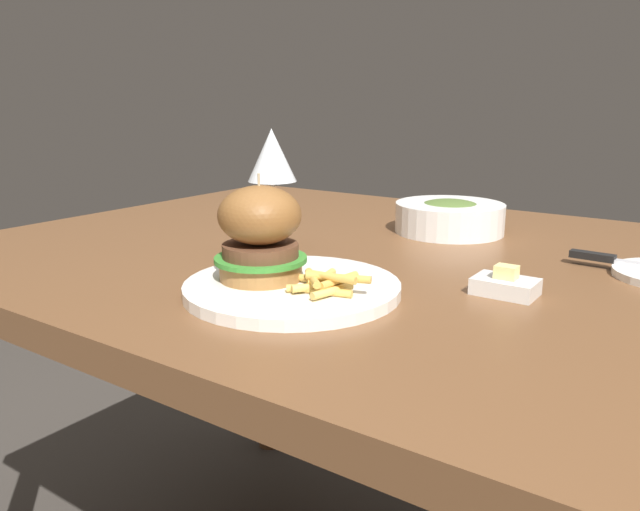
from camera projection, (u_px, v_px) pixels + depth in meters
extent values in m
cube|color=brown|center=(366.00, 262.00, 0.98)|extent=(1.23, 0.95, 0.04)
cylinder|color=brown|center=(267.00, 330.00, 1.71)|extent=(0.06, 0.06, 0.70)
cylinder|color=white|center=(292.00, 288.00, 0.75)|extent=(0.26, 0.26, 0.01)
cylinder|color=#9E6B38|center=(258.00, 269.00, 0.77)|extent=(0.10, 0.10, 0.02)
cylinder|color=#38842D|center=(258.00, 258.00, 0.76)|extent=(0.11, 0.11, 0.01)
cylinder|color=brown|center=(258.00, 250.00, 0.76)|extent=(0.09, 0.09, 0.02)
ellipsoid|color=brown|center=(257.00, 215.00, 0.75)|extent=(0.10, 0.10, 0.07)
cylinder|color=#CCB78C|center=(256.00, 194.00, 0.74)|extent=(0.00, 0.00, 0.05)
cylinder|color=#E0B251|center=(324.00, 291.00, 0.70)|extent=(0.07, 0.02, 0.01)
cylinder|color=#EABC5B|center=(332.00, 291.00, 0.70)|extent=(0.02, 0.06, 0.01)
cylinder|color=#E0B251|center=(307.00, 288.00, 0.71)|extent=(0.04, 0.03, 0.01)
cylinder|color=#E0B251|center=(324.00, 278.00, 0.73)|extent=(0.02, 0.06, 0.01)
cylinder|color=gold|center=(339.00, 280.00, 0.71)|extent=(0.02, 0.06, 0.01)
cylinder|color=#EABC5B|center=(317.00, 286.00, 0.71)|extent=(0.04, 0.05, 0.01)
cylinder|color=gold|center=(313.00, 278.00, 0.71)|extent=(0.05, 0.05, 0.01)
cylinder|color=#E0B251|center=(310.00, 279.00, 0.74)|extent=(0.05, 0.01, 0.01)
cylinder|color=gold|center=(330.00, 281.00, 0.72)|extent=(0.04, 0.05, 0.01)
cylinder|color=gold|center=(338.00, 278.00, 0.70)|extent=(0.07, 0.03, 0.01)
cylinder|color=gold|center=(331.00, 277.00, 0.70)|extent=(0.06, 0.01, 0.01)
cylinder|color=silver|center=(274.00, 248.00, 0.97)|extent=(0.07, 0.07, 0.00)
cylinder|color=silver|center=(273.00, 214.00, 0.96)|extent=(0.01, 0.01, 0.10)
cone|color=silver|center=(272.00, 155.00, 0.94)|extent=(0.07, 0.07, 0.08)
cube|color=black|center=(593.00, 256.00, 0.87)|extent=(0.06, 0.02, 0.01)
cube|color=white|center=(505.00, 286.00, 0.75)|extent=(0.07, 0.05, 0.02)
cube|color=#F4E58C|center=(506.00, 272.00, 0.74)|extent=(0.03, 0.02, 0.02)
cylinder|color=white|center=(449.00, 218.00, 1.09)|extent=(0.19, 0.19, 0.05)
ellipsoid|color=#4C662D|center=(450.00, 207.00, 1.08)|extent=(0.10, 0.10, 0.02)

